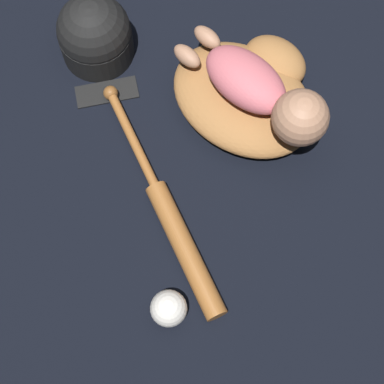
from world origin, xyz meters
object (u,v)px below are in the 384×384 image
at_px(baseball_glove, 248,92).
at_px(baseball_cap, 95,35).
at_px(baseball, 169,308).
at_px(baby_figure, 266,94).
at_px(baseball_bat, 174,226).

bearing_deg(baseball_glove, baseball_cap, -166.74).
bearing_deg(baseball, baseball_cap, 139.97).
bearing_deg(baseball_cap, baseball_glove, 13.26).
height_order(baseball_glove, baseball, baseball_glove).
distance_m(baby_figure, baseball, 0.48).
xyz_separation_m(baseball_bat, baseball_cap, (-0.39, 0.26, 0.05)).
bearing_deg(baseball_glove, baseball_bat, -84.01).
relative_size(baseball_bat, baseball_cap, 2.16).
xyz_separation_m(baseball_glove, baby_figure, (0.05, -0.03, 0.09)).
relative_size(baseball_bat, baseball, 6.78).
xyz_separation_m(baseball_glove, baseball, (0.13, -0.49, -0.01)).
bearing_deg(baseball_bat, baseball, -58.70).
distance_m(baby_figure, baseball_bat, 0.33).
bearing_deg(baseball, baby_figure, 98.98).
bearing_deg(baseball_bat, baby_figure, 86.79).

